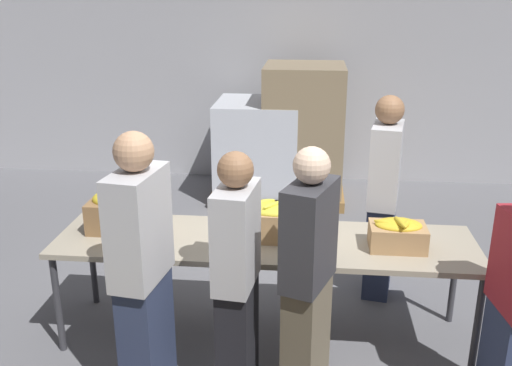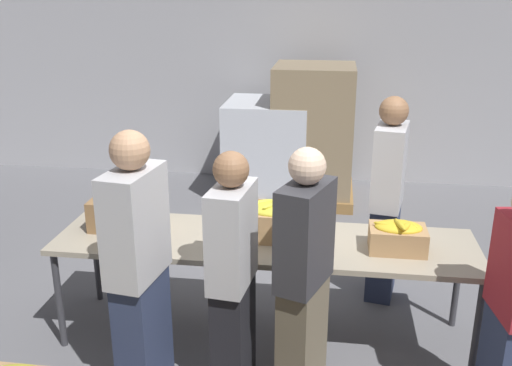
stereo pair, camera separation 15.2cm
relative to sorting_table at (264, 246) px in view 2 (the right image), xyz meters
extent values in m
plane|color=slate|center=(0.00, 0.00, -0.75)|extent=(30.00, 30.00, 0.00)
cube|color=#A8A8AD|center=(0.00, 3.86, 1.25)|extent=(16.00, 0.08, 4.00)
cube|color=#9E937F|center=(0.00, 0.00, 0.03)|extent=(3.02, 0.79, 0.04)
cylinder|color=#38383D|center=(-1.45, -0.33, -0.37)|extent=(0.05, 0.05, 0.76)
cylinder|color=#38383D|center=(1.45, -0.33, -0.37)|extent=(0.05, 0.05, 0.76)
cylinder|color=#38383D|center=(-1.45, 0.33, -0.37)|extent=(0.05, 0.05, 0.76)
cylinder|color=#38383D|center=(1.45, 0.33, -0.37)|extent=(0.05, 0.05, 0.76)
cube|color=olive|center=(-1.08, 0.07, 0.17)|extent=(0.44, 0.31, 0.23)
ellipsoid|color=yellow|center=(-1.08, 0.07, 0.29)|extent=(0.40, 0.27, 0.14)
ellipsoid|color=yellow|center=(-0.96, 0.15, 0.34)|extent=(0.16, 0.15, 0.04)
ellipsoid|color=yellow|center=(-0.99, 0.09, 0.32)|extent=(0.19, 0.09, 0.05)
ellipsoid|color=yellow|center=(-1.17, 0.09, 0.33)|extent=(0.11, 0.18, 0.04)
ellipsoid|color=yellow|center=(-1.22, 0.15, 0.32)|extent=(0.18, 0.13, 0.04)
cube|color=tan|center=(0.07, 0.04, 0.16)|extent=(0.44, 0.29, 0.21)
ellipsoid|color=gold|center=(0.07, 0.04, 0.27)|extent=(0.38, 0.25, 0.08)
ellipsoid|color=gold|center=(0.06, 0.03, 0.31)|extent=(0.18, 0.18, 0.05)
ellipsoid|color=gold|center=(-0.03, 0.10, 0.30)|extent=(0.21, 0.16, 0.06)
ellipsoid|color=gold|center=(0.15, -0.03, 0.30)|extent=(0.08, 0.17, 0.05)
ellipsoid|color=gold|center=(0.12, 0.00, 0.29)|extent=(0.16, 0.16, 0.04)
cube|color=tan|center=(0.93, -0.05, 0.13)|extent=(0.38, 0.26, 0.17)
ellipsoid|color=gold|center=(0.93, -0.05, 0.22)|extent=(0.32, 0.21, 0.08)
ellipsoid|color=gold|center=(0.98, -0.09, 0.25)|extent=(0.10, 0.16, 0.05)
ellipsoid|color=gold|center=(0.83, -0.07, 0.24)|extent=(0.16, 0.11, 0.04)
ellipsoid|color=gold|center=(0.93, -0.10, 0.27)|extent=(0.10, 0.19, 0.05)
ellipsoid|color=gold|center=(1.00, -0.03, 0.24)|extent=(0.13, 0.16, 0.04)
cube|color=#2D3856|center=(-0.69, -0.72, -0.33)|extent=(0.27, 0.43, 0.83)
cube|color=#B2B2B7|center=(-0.69, -0.72, 0.43)|extent=(0.30, 0.50, 0.69)
sphere|color=tan|center=(-0.69, -0.72, 0.89)|extent=(0.24, 0.24, 0.24)
cube|color=#2D3856|center=(0.92, 0.76, -0.34)|extent=(0.28, 0.42, 0.82)
cube|color=#B2B2B7|center=(0.92, 0.76, 0.41)|extent=(0.31, 0.50, 0.67)
sphere|color=#896042|center=(0.92, 0.76, 0.86)|extent=(0.23, 0.23, 0.23)
cube|color=black|center=(-0.12, -0.61, -0.36)|extent=(0.24, 0.39, 0.77)
cube|color=#B2B2B7|center=(-0.12, -0.61, 0.34)|extent=(0.27, 0.46, 0.64)
sphere|color=#896042|center=(-0.12, -0.61, 0.77)|extent=(0.22, 0.22, 0.22)
cube|color=#6B604C|center=(0.32, -0.58, -0.35)|extent=(0.32, 0.42, 0.78)
cube|color=#333338|center=(0.32, -0.58, 0.36)|extent=(0.36, 0.49, 0.65)
sphere|color=beige|center=(0.32, -0.58, 0.80)|extent=(0.22, 0.22, 0.22)
cube|color=olive|center=(-0.34, 3.07, -0.68)|extent=(1.09, 1.09, 0.13)
cube|color=silver|center=(-0.34, 3.07, -0.08)|extent=(1.00, 1.00, 1.08)
cube|color=olive|center=(0.21, 3.05, -0.68)|extent=(1.03, 1.03, 0.13)
cube|color=#897556|center=(0.21, 3.05, 0.15)|extent=(0.94, 0.94, 1.53)
camera|label=1|loc=(0.31, -3.73, 1.77)|focal=40.00mm
camera|label=2|loc=(0.46, -3.72, 1.77)|focal=40.00mm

